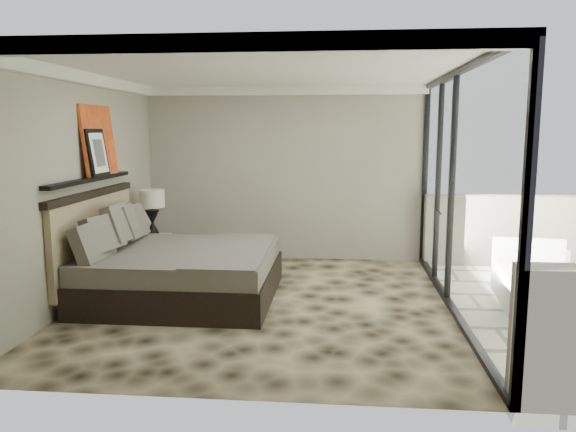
# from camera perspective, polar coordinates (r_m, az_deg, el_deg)

# --- Properties ---
(floor) EXTENTS (5.00, 5.00, 0.00)m
(floor) POSITION_cam_1_polar(r_m,az_deg,el_deg) (6.98, -2.43, -8.86)
(floor) COLOR black
(floor) RESTS_ON ground
(ceiling) EXTENTS (4.50, 5.00, 0.02)m
(ceiling) POSITION_cam_1_polar(r_m,az_deg,el_deg) (6.69, -2.59, 14.57)
(ceiling) COLOR silver
(ceiling) RESTS_ON back_wall
(back_wall) EXTENTS (4.50, 0.02, 2.80)m
(back_wall) POSITION_cam_1_polar(r_m,az_deg,el_deg) (9.15, -0.38, 4.29)
(back_wall) COLOR gray
(back_wall) RESTS_ON floor
(left_wall) EXTENTS (0.02, 5.00, 2.80)m
(left_wall) POSITION_cam_1_polar(r_m,az_deg,el_deg) (7.34, -20.12, 2.66)
(left_wall) COLOR gray
(left_wall) RESTS_ON floor
(glass_wall) EXTENTS (0.08, 5.00, 2.80)m
(glass_wall) POSITION_cam_1_polar(r_m,az_deg,el_deg) (6.76, 16.75, 2.34)
(glass_wall) COLOR white
(glass_wall) RESTS_ON floor
(picture_ledge) EXTENTS (0.12, 2.20, 0.05)m
(picture_ledge) POSITION_cam_1_polar(r_m,az_deg,el_deg) (7.40, -19.41, 3.51)
(picture_ledge) COLOR black
(picture_ledge) RESTS_ON left_wall
(bed) EXTENTS (2.33, 2.25, 1.29)m
(bed) POSITION_cam_1_polar(r_m,az_deg,el_deg) (7.27, -11.40, -5.24)
(bed) COLOR black
(bed) RESTS_ON floor
(nightstand) EXTENTS (0.57, 0.57, 0.54)m
(nightstand) POSITION_cam_1_polar(r_m,az_deg,el_deg) (8.81, -13.88, -3.56)
(nightstand) COLOR black
(nightstand) RESTS_ON floor
(table_lamp) EXTENTS (0.38, 0.38, 0.70)m
(table_lamp) POSITION_cam_1_polar(r_m,az_deg,el_deg) (8.72, -13.65, 0.94)
(table_lamp) COLOR black
(table_lamp) RESTS_ON nightstand
(abstract_canvas) EXTENTS (0.13, 0.90, 0.90)m
(abstract_canvas) POSITION_cam_1_polar(r_m,az_deg,el_deg) (7.67, -18.68, 7.28)
(abstract_canvas) COLOR red
(abstract_canvas) RESTS_ON picture_ledge
(framed_print) EXTENTS (0.11, 0.50, 0.60)m
(framed_print) POSITION_cam_1_polar(r_m,az_deg,el_deg) (7.49, -18.80, 6.10)
(framed_print) COLOR black
(framed_print) RESTS_ON picture_ledge
(ottoman) EXTENTS (0.56, 0.56, 0.47)m
(ottoman) POSITION_cam_1_polar(r_m,az_deg,el_deg) (8.69, 24.55, -4.51)
(ottoman) COLOR white
(ottoman) RESTS_ON terrace_slab
(lounger) EXTENTS (1.07, 1.86, 0.70)m
(lounger) POSITION_cam_1_polar(r_m,az_deg,el_deg) (7.39, 24.31, -6.90)
(lounger) COLOR silver
(lounger) RESTS_ON terrace_slab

